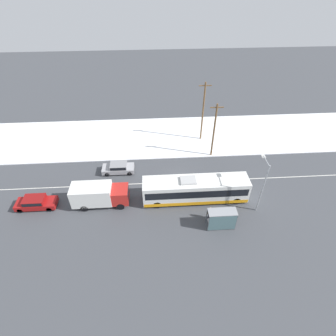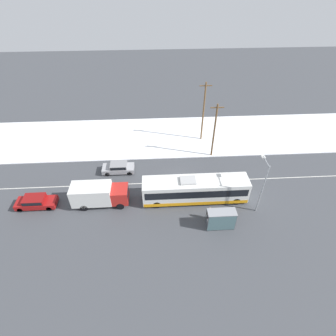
{
  "view_description": "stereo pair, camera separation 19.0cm",
  "coord_description": "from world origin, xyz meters",
  "px_view_note": "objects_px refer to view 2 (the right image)",
  "views": [
    {
      "loc": [
        -3.2,
        -25.08,
        23.37
      ],
      "look_at": [
        -1.49,
        1.27,
        1.4
      ],
      "focal_mm": 28.0,
      "sensor_mm": 36.0,
      "label": 1
    },
    {
      "loc": [
        -3.01,
        -25.09,
        23.37
      ],
      "look_at": [
        -1.49,
        1.27,
        1.4
      ],
      "focal_mm": 28.0,
      "sensor_mm": 36.0,
      "label": 2
    }
  ],
  "objects_px": {
    "sedan_car": "(119,167)",
    "utility_pole_snowlot": "(203,112)",
    "pedestrian_at_stop": "(210,212)",
    "parked_car_near_truck": "(36,201)",
    "utility_pole_roadside": "(214,130)",
    "city_bus": "(195,190)",
    "box_truck": "(99,194)",
    "bus_shelter": "(222,218)",
    "streetlamp": "(263,181)"
  },
  "relations": [
    {
      "from": "parked_car_near_truck",
      "to": "utility_pole_roadside",
      "type": "height_order",
      "value": "utility_pole_roadside"
    },
    {
      "from": "sedan_car",
      "to": "pedestrian_at_stop",
      "type": "bearing_deg",
      "value": 140.92
    },
    {
      "from": "bus_shelter",
      "to": "box_truck",
      "type": "bearing_deg",
      "value": 161.66
    },
    {
      "from": "box_truck",
      "to": "pedestrian_at_stop",
      "type": "xyz_separation_m",
      "value": [
        12.54,
        -3.04,
        -0.48
      ]
    },
    {
      "from": "city_bus",
      "to": "utility_pole_snowlot",
      "type": "distance_m",
      "value": 13.74
    },
    {
      "from": "bus_shelter",
      "to": "utility_pole_snowlot",
      "type": "relative_size",
      "value": 0.32
    },
    {
      "from": "parked_car_near_truck",
      "to": "pedestrian_at_stop",
      "type": "relative_size",
      "value": 2.59
    },
    {
      "from": "city_bus",
      "to": "box_truck",
      "type": "relative_size",
      "value": 1.91
    },
    {
      "from": "city_bus",
      "to": "utility_pole_snowlot",
      "type": "relative_size",
      "value": 1.32
    },
    {
      "from": "box_truck",
      "to": "streetlamp",
      "type": "height_order",
      "value": "streetlamp"
    },
    {
      "from": "utility_pole_roadside",
      "to": "pedestrian_at_stop",
      "type": "bearing_deg",
      "value": -101.81
    },
    {
      "from": "city_bus",
      "to": "utility_pole_roadside",
      "type": "distance_m",
      "value": 9.75
    },
    {
      "from": "bus_shelter",
      "to": "utility_pole_roadside",
      "type": "xyz_separation_m",
      "value": [
        1.48,
        13.16,
        2.64
      ]
    },
    {
      "from": "parked_car_near_truck",
      "to": "sedan_car",
      "type": "bearing_deg",
      "value": 32.26
    },
    {
      "from": "box_truck",
      "to": "parked_car_near_truck",
      "type": "bearing_deg",
      "value": -179.92
    },
    {
      "from": "utility_pole_snowlot",
      "to": "box_truck",
      "type": "bearing_deg",
      "value": -137.19
    },
    {
      "from": "streetlamp",
      "to": "bus_shelter",
      "type": "bearing_deg",
      "value": -149.98
    },
    {
      "from": "box_truck",
      "to": "utility_pole_snowlot",
      "type": "distance_m",
      "value": 19.57
    },
    {
      "from": "sedan_car",
      "to": "utility_pole_snowlot",
      "type": "bearing_deg",
      "value": -149.45
    },
    {
      "from": "city_bus",
      "to": "bus_shelter",
      "type": "height_order",
      "value": "city_bus"
    },
    {
      "from": "box_truck",
      "to": "streetlamp",
      "type": "xyz_separation_m",
      "value": [
        18.23,
        -1.76,
        2.68
      ]
    },
    {
      "from": "utility_pole_snowlot",
      "to": "bus_shelter",
      "type": "bearing_deg",
      "value": -92.04
    },
    {
      "from": "parked_car_near_truck",
      "to": "utility_pole_snowlot",
      "type": "height_order",
      "value": "utility_pole_snowlot"
    },
    {
      "from": "utility_pole_snowlot",
      "to": "streetlamp",
      "type": "bearing_deg",
      "value": -74.64
    },
    {
      "from": "box_truck",
      "to": "streetlamp",
      "type": "relative_size",
      "value": 0.97
    },
    {
      "from": "city_bus",
      "to": "bus_shelter",
      "type": "bearing_deg",
      "value": -64.31
    },
    {
      "from": "streetlamp",
      "to": "city_bus",
      "type": "bearing_deg",
      "value": 165.14
    },
    {
      "from": "box_truck",
      "to": "sedan_car",
      "type": "distance_m",
      "value": 6.06
    },
    {
      "from": "box_truck",
      "to": "bus_shelter",
      "type": "bearing_deg",
      "value": -18.34
    },
    {
      "from": "pedestrian_at_stop",
      "to": "utility_pole_roadside",
      "type": "xyz_separation_m",
      "value": [
        2.45,
        11.72,
        3.23
      ]
    },
    {
      "from": "sedan_car",
      "to": "streetlamp",
      "type": "distance_m",
      "value": 18.49
    },
    {
      "from": "sedan_car",
      "to": "pedestrian_at_stop",
      "type": "xyz_separation_m",
      "value": [
        10.84,
        -8.8,
        0.31
      ]
    },
    {
      "from": "sedan_car",
      "to": "utility_pole_roadside",
      "type": "distance_m",
      "value": 14.06
    },
    {
      "from": "utility_pole_roadside",
      "to": "sedan_car",
      "type": "bearing_deg",
      "value": -167.61
    },
    {
      "from": "streetlamp",
      "to": "utility_pole_roadside",
      "type": "relative_size",
      "value": 0.81
    },
    {
      "from": "city_bus",
      "to": "streetlamp",
      "type": "bearing_deg",
      "value": -14.86
    },
    {
      "from": "bus_shelter",
      "to": "city_bus",
      "type": "bearing_deg",
      "value": 115.69
    },
    {
      "from": "city_bus",
      "to": "sedan_car",
      "type": "relative_size",
      "value": 2.91
    },
    {
      "from": "box_truck",
      "to": "pedestrian_at_stop",
      "type": "distance_m",
      "value": 12.92
    },
    {
      "from": "parked_car_near_truck",
      "to": "streetlamp",
      "type": "relative_size",
      "value": 0.68
    },
    {
      "from": "pedestrian_at_stop",
      "to": "utility_pole_roadside",
      "type": "relative_size",
      "value": 0.21
    },
    {
      "from": "pedestrian_at_stop",
      "to": "city_bus",
      "type": "bearing_deg",
      "value": 111.32
    },
    {
      "from": "bus_shelter",
      "to": "utility_pole_snowlot",
      "type": "xyz_separation_m",
      "value": [
        0.63,
        17.59,
        3.2
      ]
    },
    {
      "from": "streetlamp",
      "to": "utility_pole_roadside",
      "type": "bearing_deg",
      "value": 107.21
    },
    {
      "from": "pedestrian_at_stop",
      "to": "box_truck",
      "type": "bearing_deg",
      "value": 166.36
    },
    {
      "from": "sedan_car",
      "to": "parked_car_near_truck",
      "type": "bearing_deg",
      "value": 32.26
    },
    {
      "from": "city_bus",
      "to": "box_truck",
      "type": "bearing_deg",
      "value": -179.65
    },
    {
      "from": "box_truck",
      "to": "pedestrian_at_stop",
      "type": "relative_size",
      "value": 3.67
    },
    {
      "from": "parked_car_near_truck",
      "to": "utility_pole_snowlot",
      "type": "relative_size",
      "value": 0.49
    },
    {
      "from": "parked_car_near_truck",
      "to": "streetlamp",
      "type": "bearing_deg",
      "value": -3.9
    }
  ]
}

